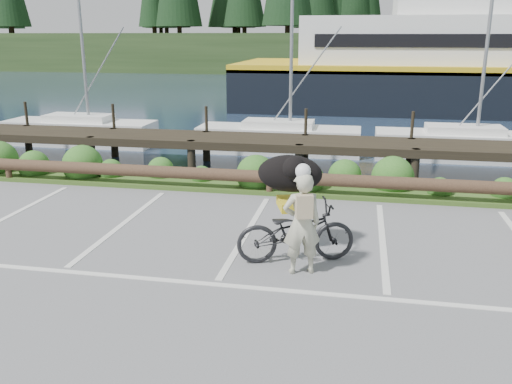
# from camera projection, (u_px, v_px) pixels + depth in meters

# --- Properties ---
(ground) EXTENTS (72.00, 72.00, 0.00)m
(ground) POSITION_uv_depth(u_px,v_px,m) (222.00, 274.00, 8.77)
(ground) COLOR slate
(harbor_backdrop) EXTENTS (170.00, 160.00, 30.00)m
(harbor_backdrop) POSITION_uv_depth(u_px,v_px,m) (352.00, 61.00, 82.70)
(harbor_backdrop) COLOR #19283D
(harbor_backdrop) RESTS_ON ground
(vegetation_strip) EXTENTS (34.00, 1.60, 0.10)m
(vegetation_strip) POSITION_uv_depth(u_px,v_px,m) (274.00, 185.00, 13.76)
(vegetation_strip) COLOR #3D5B21
(vegetation_strip) RESTS_ON ground
(log_rail) EXTENTS (32.00, 0.30, 0.60)m
(log_rail) POSITION_uv_depth(u_px,v_px,m) (269.00, 195.00, 13.11)
(log_rail) COLOR #443021
(log_rail) RESTS_ON ground
(bicycle) EXTENTS (2.13, 1.28, 1.05)m
(bicycle) POSITION_uv_depth(u_px,v_px,m) (296.00, 232.00, 9.14)
(bicycle) COLOR black
(bicycle) RESTS_ON ground
(cyclist) EXTENTS (0.71, 0.57, 1.68)m
(cyclist) POSITION_uv_depth(u_px,v_px,m) (302.00, 224.00, 8.61)
(cyclist) COLOR #B9B89C
(cyclist) RESTS_ON ground
(dog) EXTENTS (0.88, 1.26, 0.66)m
(dog) POSITION_uv_depth(u_px,v_px,m) (290.00, 173.00, 9.52)
(dog) COLOR black
(dog) RESTS_ON bicycle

